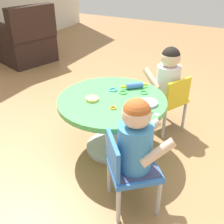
{
  "coord_description": "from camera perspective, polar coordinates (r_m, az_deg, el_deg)",
  "views": [
    {
      "loc": [
        -1.68,
        -0.86,
        1.47
      ],
      "look_at": [
        0.0,
        0.0,
        0.36
      ],
      "focal_mm": 43.73,
      "sensor_mm": 36.0,
      "label": 1
    }
  ],
  "objects": [
    {
      "name": "ground_plane",
      "position": [
        2.39,
        -0.0,
        -7.51
      ],
      "size": [
        10.0,
        10.0,
        0.0
      ],
      "primitive_type": "plane",
      "color": "#9E7247"
    },
    {
      "name": "craft_table",
      "position": [
        2.19,
        -0.0,
        0.02
      ],
      "size": [
        0.86,
        0.86,
        0.48
      ],
      "color": "silver",
      "rests_on": "ground"
    },
    {
      "name": "child_chair_left",
      "position": [
        1.74,
        3.45,
        -11.71
      ],
      "size": [
        0.42,
        0.42,
        0.54
      ],
      "color": "#B7B7BC",
      "rests_on": "ground"
    },
    {
      "name": "seated_child_left",
      "position": [
        1.61,
        5.07,
        -5.47
      ],
      "size": [
        0.43,
        0.44,
        0.51
      ],
      "color": "#3F4772",
      "rests_on": "ground"
    },
    {
      "name": "child_chair_right",
      "position": [
        2.55,
        11.77,
        2.52
      ],
      "size": [
        0.41,
        0.41,
        0.54
      ],
      "color": "#B7B7BC",
      "rests_on": "ground"
    },
    {
      "name": "seated_child_right",
      "position": [
        2.48,
        11.67,
        7.51
      ],
      "size": [
        0.4,
        0.43,
        0.51
      ],
      "color": "#3F4772",
      "rests_on": "ground"
    },
    {
      "name": "armchair_dark",
      "position": [
        4.43,
        -17.48,
        13.84
      ],
      "size": [
        0.88,
        0.89,
        0.85
      ],
      "color": "black",
      "rests_on": "ground"
    },
    {
      "name": "rolling_pin",
      "position": [
        2.3,
        4.71,
        5.52
      ],
      "size": [
        0.17,
        0.19,
        0.05
      ],
      "color": "#3F72CC",
      "rests_on": "craft_table"
    },
    {
      "name": "craft_scissors",
      "position": [
        1.96,
        7.54,
        0.04
      ],
      "size": [
        0.08,
        0.14,
        0.01
      ],
      "color": "silver",
      "rests_on": "craft_table"
    },
    {
      "name": "playdough_blob_0",
      "position": [
        2.11,
        -4.19,
        2.75
      ],
      "size": [
        0.1,
        0.1,
        0.02
      ],
      "primitive_type": "cylinder",
      "color": "#F2CC72",
      "rests_on": "craft_table"
    },
    {
      "name": "playdough_blob_1",
      "position": [
        2.07,
        7.49,
        1.9
      ],
      "size": [
        0.15,
        0.15,
        0.02
      ],
      "primitive_type": "cylinder",
      "color": "#CC99E5",
      "rests_on": "craft_table"
    },
    {
      "name": "cookie_cutter_0",
      "position": [
        2.23,
        6.68,
        4.09
      ],
      "size": [
        0.07,
        0.07,
        0.01
      ],
      "primitive_type": "torus",
      "color": "#4CB259",
      "rests_on": "craft_table"
    },
    {
      "name": "cookie_cutter_1",
      "position": [
        2.26,
        0.26,
        4.65
      ],
      "size": [
        0.07,
        0.07,
        0.01
      ],
      "primitive_type": "torus",
      "color": "#3F99D8",
      "rests_on": "craft_table"
    },
    {
      "name": "cookie_cutter_2",
      "position": [
        2.22,
        2.31,
        4.11
      ],
      "size": [
        0.07,
        0.07,
        0.01
      ],
      "primitive_type": "torus",
      "color": "#4CB259",
      "rests_on": "craft_table"
    },
    {
      "name": "cookie_cutter_3",
      "position": [
        1.99,
        0.26,
        0.88
      ],
      "size": [
        0.05,
        0.05,
        0.01
      ],
      "primitive_type": "torus",
      "color": "orange",
      "rests_on": "craft_table"
    }
  ]
}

